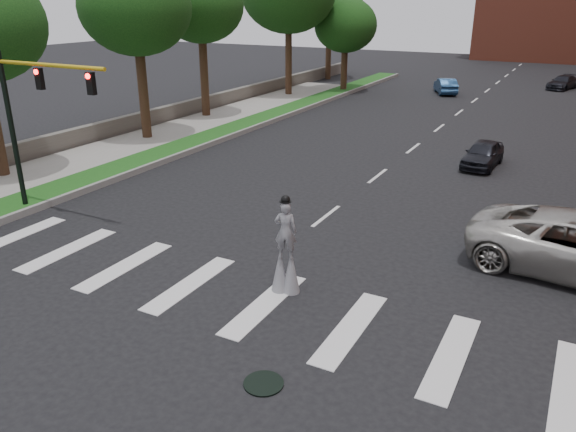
{
  "coord_description": "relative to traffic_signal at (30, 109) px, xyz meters",
  "views": [
    {
      "loc": [
        8.26,
        -10.76,
        7.98
      ],
      "look_at": [
        0.72,
        3.46,
        1.7
      ],
      "focal_mm": 35.0,
      "sensor_mm": 36.0,
      "label": 1
    }
  ],
  "objects": [
    {
      "name": "tree_6",
      "position": [
        -1.67,
        34.14,
        1.55
      ],
      "size": [
        5.47,
        5.47,
        8.06
      ],
      "color": "#332114",
      "rests_on": "ground"
    },
    {
      "name": "stone_wall",
      "position": [
        -7.22,
        19.0,
        -3.6
      ],
      "size": [
        0.5,
        56.0,
        1.1
      ],
      "primitive_type": "cube",
      "color": "#58534C",
      "rests_on": "ground"
    },
    {
      "name": "ground_plane",
      "position": [
        9.78,
        -3.0,
        -4.15
      ],
      "size": [
        160.0,
        160.0,
        0.0
      ],
      "primitive_type": "plane",
      "color": "black",
      "rests_on": "ground"
    },
    {
      "name": "manhole",
      "position": [
        12.78,
        -5.0,
        -4.13
      ],
      "size": [
        0.9,
        0.9,
        0.04
      ],
      "primitive_type": "cylinder",
      "color": "black",
      "rests_on": "ground"
    },
    {
      "name": "tree_2",
      "position": [
        -4.95,
        11.54,
        3.31
      ],
      "size": [
        6.26,
        6.26,
        10.16
      ],
      "color": "#332114",
      "rests_on": "ground"
    },
    {
      "name": "stilt_performer",
      "position": [
        11.21,
        -1.04,
        -2.99
      ],
      "size": [
        0.83,
        0.61,
        2.96
      ],
      "rotation": [
        0.0,
        0.0,
        3.43
      ],
      "color": "#332114",
      "rests_on": "ground"
    },
    {
      "name": "car_far",
      "position": [
        15.78,
        45.13,
        -3.53
      ],
      "size": [
        2.93,
        4.57,
        1.23
      ],
      "primitive_type": "imported",
      "rotation": [
        0.0,
        0.0,
        -0.31
      ],
      "color": "black",
      "rests_on": "ground"
    },
    {
      "name": "tree_3",
      "position": [
        -5.77,
        18.71,
        3.3
      ],
      "size": [
        5.77,
        5.77,
        9.95
      ],
      "color": "#332114",
      "rests_on": "ground"
    },
    {
      "name": "sidewalk_left",
      "position": [
        -4.72,
        7.0,
        -4.06
      ],
      "size": [
        4.0,
        60.0,
        0.18
      ],
      "primitive_type": "cube",
      "color": "gray",
      "rests_on": "ground"
    },
    {
      "name": "car_mid",
      "position": [
        6.75,
        37.37,
        -3.47
      ],
      "size": [
        2.98,
        4.37,
        1.36
      ],
      "primitive_type": "imported",
      "rotation": [
        0.0,
        0.0,
        3.55
      ],
      "color": "navy",
      "rests_on": "ground"
    },
    {
      "name": "grass_median",
      "position": [
        -1.72,
        17.0,
        -4.03
      ],
      "size": [
        2.0,
        60.0,
        0.25
      ],
      "primitive_type": "cube",
      "color": "#174C15",
      "rests_on": "ground"
    },
    {
      "name": "car_near",
      "position": [
        13.87,
        15.05,
        -3.5
      ],
      "size": [
        1.77,
        3.9,
        1.3
      ],
      "primitive_type": "imported",
      "rotation": [
        0.0,
        0.0,
        -0.06
      ],
      "color": "black",
      "rests_on": "ground"
    },
    {
      "name": "traffic_signal",
      "position": [
        0.0,
        0.0,
        0.0
      ],
      "size": [
        5.3,
        0.23,
        6.2
      ],
      "color": "black",
      "rests_on": "ground"
    },
    {
      "name": "median_curb",
      "position": [
        -0.67,
        17.0,
        -4.01
      ],
      "size": [
        0.2,
        60.0,
        0.28
      ],
      "primitive_type": "cube",
      "color": "gray",
      "rests_on": "ground"
    }
  ]
}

